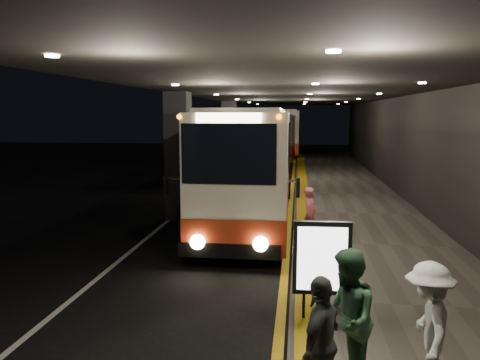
# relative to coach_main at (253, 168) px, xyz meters

# --- Properties ---
(ground) EXTENTS (90.00, 90.00, 0.00)m
(ground) POSITION_rel_coach_main_xyz_m (-1.07, -4.38, -1.77)
(ground) COLOR black
(lane_line_white) EXTENTS (0.12, 50.00, 0.01)m
(lane_line_white) POSITION_rel_coach_main_xyz_m (-2.87, 0.62, -1.76)
(lane_line_white) COLOR silver
(lane_line_white) RESTS_ON ground
(kerb_stripe_yellow) EXTENTS (0.18, 50.00, 0.01)m
(kerb_stripe_yellow) POSITION_rel_coach_main_xyz_m (1.28, 0.62, -1.76)
(kerb_stripe_yellow) COLOR gold
(kerb_stripe_yellow) RESTS_ON ground
(sidewalk) EXTENTS (4.50, 50.00, 0.15)m
(sidewalk) POSITION_rel_coach_main_xyz_m (3.68, 0.62, -1.69)
(sidewalk) COLOR #514C44
(sidewalk) RESTS_ON ground
(tactile_strip) EXTENTS (0.50, 50.00, 0.01)m
(tactile_strip) POSITION_rel_coach_main_xyz_m (1.78, 0.62, -1.61)
(tactile_strip) COLOR gold
(tactile_strip) RESTS_ON sidewalk
(terminal_wall) EXTENTS (0.10, 50.00, 6.00)m
(terminal_wall) POSITION_rel_coach_main_xyz_m (5.93, 0.62, 1.23)
(terminal_wall) COLOR black
(terminal_wall) RESTS_ON ground
(support_columns) EXTENTS (0.80, 24.80, 4.40)m
(support_columns) POSITION_rel_coach_main_xyz_m (-2.57, -0.38, 0.43)
(support_columns) COLOR black
(support_columns) RESTS_ON ground
(canopy) EXTENTS (9.00, 50.00, 0.40)m
(canopy) POSITION_rel_coach_main_xyz_m (1.43, 0.62, 2.83)
(canopy) COLOR black
(canopy) RESTS_ON support_columns
(coach_main) EXTENTS (2.63, 11.88, 3.69)m
(coach_main) POSITION_rel_coach_main_xyz_m (0.00, 0.00, 0.00)
(coach_main) COLOR beige
(coach_main) RESTS_ON ground
(coach_second) EXTENTS (2.84, 11.35, 3.54)m
(coach_second) POSITION_rel_coach_main_xyz_m (-0.12, 14.52, -0.07)
(coach_second) COLOR beige
(coach_second) RESTS_ON ground
(coach_third) EXTENTS (3.40, 12.57, 3.90)m
(coach_third) POSITION_rel_coach_main_xyz_m (-0.11, 26.99, 0.10)
(coach_third) COLOR beige
(coach_third) RESTS_ON ground
(passenger_boarding) EXTENTS (0.56, 0.67, 1.56)m
(passenger_boarding) POSITION_rel_coach_main_xyz_m (1.89, -3.59, -0.84)
(passenger_boarding) COLOR #AB4F5A
(passenger_boarding) RESTS_ON sidewalk
(passenger_waiting_green) EXTENTS (0.55, 0.88, 1.81)m
(passenger_waiting_green) POSITION_rel_coach_main_xyz_m (2.19, -10.31, -0.71)
(passenger_waiting_green) COLOR #3B6B48
(passenger_waiting_green) RESTS_ON sidewalk
(passenger_waiting_white) EXTENTS (0.64, 1.14, 1.67)m
(passenger_waiting_white) POSITION_rel_coach_main_xyz_m (3.21, -10.26, -0.78)
(passenger_waiting_white) COLOR white
(passenger_waiting_white) RESTS_ON sidewalk
(passenger_waiting_grey) EXTENTS (0.83, 1.08, 1.64)m
(passenger_waiting_grey) POSITION_rel_coach_main_xyz_m (1.85, -10.82, -0.80)
(passenger_waiting_grey) COLOR #56585C
(passenger_waiting_grey) RESTS_ON sidewalk
(bag_polka) EXTENTS (0.26, 0.13, 0.31)m
(bag_polka) POSITION_rel_coach_main_xyz_m (2.39, -7.79, -1.46)
(bag_polka) COLOR black
(bag_polka) RESTS_ON sidewalk
(info_sign) EXTENTS (0.89, 0.15, 1.88)m
(info_sign) POSITION_rel_coach_main_xyz_m (1.93, -9.05, -0.35)
(info_sign) COLOR black
(info_sign) RESTS_ON sidewalk
(stanchion_post) EXTENTS (0.05, 0.05, 1.17)m
(stanchion_post) POSITION_rel_coach_main_xyz_m (1.68, -8.36, -1.03)
(stanchion_post) COLOR black
(stanchion_post) RESTS_ON sidewalk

